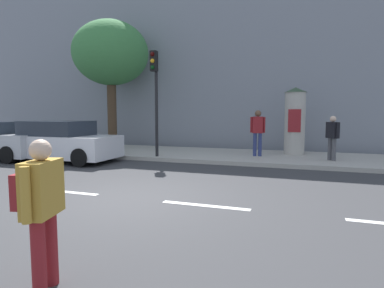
% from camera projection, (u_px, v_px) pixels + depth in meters
% --- Properties ---
extents(ground_plane, '(80.00, 80.00, 0.00)m').
position_uv_depth(ground_plane, '(129.00, 198.00, 6.98)').
color(ground_plane, '#38383A').
extents(sidewalk_curb, '(36.00, 4.00, 0.15)m').
position_uv_depth(sidewalk_curb, '(215.00, 155.00, 13.55)').
color(sidewalk_curb, '#B2ADA3').
rests_on(sidewalk_curb, ground_plane).
extents(lane_markings, '(25.80, 0.16, 0.01)m').
position_uv_depth(lane_markings, '(129.00, 198.00, 6.98)').
color(lane_markings, silver).
rests_on(lane_markings, ground_plane).
extents(building_backdrop, '(36.00, 5.00, 9.31)m').
position_uv_depth(building_backdrop, '(240.00, 61.00, 17.81)').
color(building_backdrop, gray).
rests_on(building_backdrop, ground_plane).
extents(traffic_light, '(0.24, 0.45, 3.99)m').
position_uv_depth(traffic_light, '(155.00, 86.00, 12.25)').
color(traffic_light, black).
rests_on(traffic_light, sidewalk_curb).
extents(poster_column, '(0.89, 0.89, 2.71)m').
position_uv_depth(poster_column, '(295.00, 121.00, 13.09)').
color(poster_column, '#B2ADA3').
rests_on(poster_column, sidewalk_curb).
extents(street_tree, '(3.62, 3.62, 6.10)m').
position_uv_depth(street_tree, '(111.00, 54.00, 15.59)').
color(street_tree, '#4C3826').
rests_on(street_tree, sidewalk_curb).
extents(pedestrian_in_light_jacket, '(0.46, 0.63, 1.57)m').
position_uv_depth(pedestrian_in_light_jacket, '(41.00, 201.00, 3.28)').
color(pedestrian_in_light_jacket, maroon).
rests_on(pedestrian_in_light_jacket, ground_plane).
extents(pedestrian_in_red_top, '(0.57, 0.28, 1.79)m').
position_uv_depth(pedestrian_in_red_top, '(258.00, 129.00, 12.59)').
color(pedestrian_in_red_top, navy).
rests_on(pedestrian_in_red_top, sidewalk_curb).
extents(pedestrian_with_bag, '(0.45, 0.54, 1.58)m').
position_uv_depth(pedestrian_with_bag, '(332.00, 135.00, 11.42)').
color(pedestrian_with_bag, '#4C4C51').
rests_on(pedestrian_with_bag, sidewalk_curb).
extents(parked_car_dark, '(4.25, 1.97, 1.53)m').
position_uv_depth(parked_car_dark, '(61.00, 142.00, 12.27)').
color(parked_car_dark, silver).
rests_on(parked_car_dark, ground_plane).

